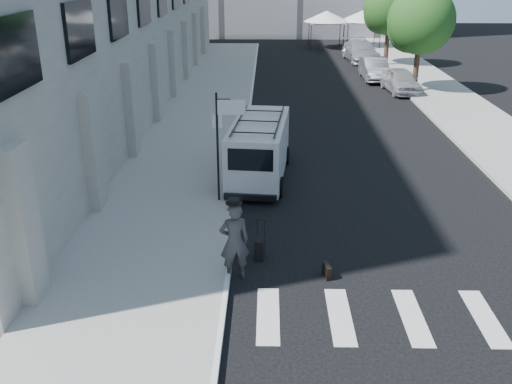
{
  "coord_description": "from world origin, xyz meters",
  "views": [
    {
      "loc": [
        -1.04,
        -13.72,
        7.37
      ],
      "look_at": [
        -1.36,
        1.08,
        1.3
      ],
      "focal_mm": 40.0,
      "sensor_mm": 36.0,
      "label": 1
    }
  ],
  "objects_px": {
    "parked_car_a": "(401,81)",
    "suitcase": "(260,248)",
    "cargo_van": "(260,148)",
    "parked_car_b": "(374,69)",
    "briefcase": "(327,271)",
    "businessman": "(234,241)",
    "parked_car_c": "(360,51)"
  },
  "relations": [
    {
      "from": "businessman",
      "to": "parked_car_c",
      "type": "xyz_separation_m",
      "value": [
        7.91,
        32.68,
        -0.23
      ]
    },
    {
      "from": "briefcase",
      "to": "cargo_van",
      "type": "relative_size",
      "value": 0.08
    },
    {
      "from": "suitcase",
      "to": "parked_car_a",
      "type": "relative_size",
      "value": 0.26
    },
    {
      "from": "briefcase",
      "to": "parked_car_b",
      "type": "bearing_deg",
      "value": 67.38
    },
    {
      "from": "suitcase",
      "to": "parked_car_b",
      "type": "relative_size",
      "value": 0.25
    },
    {
      "from": "businessman",
      "to": "parked_car_a",
      "type": "bearing_deg",
      "value": -124.88
    },
    {
      "from": "parked_car_b",
      "to": "parked_car_c",
      "type": "bearing_deg",
      "value": 88.49
    },
    {
      "from": "parked_car_b",
      "to": "suitcase",
      "type": "bearing_deg",
      "value": -106.49
    },
    {
      "from": "businessman",
      "to": "suitcase",
      "type": "height_order",
      "value": "businessman"
    },
    {
      "from": "businessman",
      "to": "parked_car_b",
      "type": "xyz_separation_m",
      "value": [
        7.73,
        25.25,
        -0.3
      ]
    },
    {
      "from": "parked_car_a",
      "to": "suitcase",
      "type": "bearing_deg",
      "value": -116.53
    },
    {
      "from": "briefcase",
      "to": "parked_car_a",
      "type": "xyz_separation_m",
      "value": [
        6.34,
        21.41,
        0.53
      ]
    },
    {
      "from": "cargo_van",
      "to": "parked_car_b",
      "type": "xyz_separation_m",
      "value": [
        7.23,
        18.11,
        -0.38
      ]
    },
    {
      "from": "cargo_van",
      "to": "parked_car_b",
      "type": "bearing_deg",
      "value": 73.74
    },
    {
      "from": "cargo_van",
      "to": "parked_car_a",
      "type": "height_order",
      "value": "cargo_van"
    },
    {
      "from": "suitcase",
      "to": "parked_car_a",
      "type": "height_order",
      "value": "parked_car_a"
    },
    {
      "from": "businessman",
      "to": "suitcase",
      "type": "relative_size",
      "value": 1.86
    },
    {
      "from": "parked_car_a",
      "to": "parked_car_c",
      "type": "xyz_separation_m",
      "value": [
        -0.72,
        11.2,
        0.07
      ]
    },
    {
      "from": "businessman",
      "to": "cargo_van",
      "type": "height_order",
      "value": "cargo_van"
    },
    {
      "from": "briefcase",
      "to": "businessman",
      "type": "bearing_deg",
      "value": 171.45
    },
    {
      "from": "businessman",
      "to": "briefcase",
      "type": "xyz_separation_m",
      "value": [
        2.29,
        0.08,
        -0.83
      ]
    },
    {
      "from": "parked_car_a",
      "to": "briefcase",
      "type": "bearing_deg",
      "value": -111.61
    },
    {
      "from": "businessman",
      "to": "parked_car_a",
      "type": "distance_m",
      "value": 23.15
    },
    {
      "from": "businessman",
      "to": "suitcase",
      "type": "bearing_deg",
      "value": -133.85
    },
    {
      "from": "businessman",
      "to": "suitcase",
      "type": "distance_m",
      "value": 1.38
    },
    {
      "from": "businessman",
      "to": "cargo_van",
      "type": "bearing_deg",
      "value": -107.01
    },
    {
      "from": "briefcase",
      "to": "parked_car_c",
      "type": "bearing_deg",
      "value": 69.79
    },
    {
      "from": "suitcase",
      "to": "parked_car_c",
      "type": "relative_size",
      "value": 0.2
    },
    {
      "from": "businessman",
      "to": "cargo_van",
      "type": "relative_size",
      "value": 0.36
    },
    {
      "from": "parked_car_a",
      "to": "parked_car_b",
      "type": "height_order",
      "value": "parked_car_b"
    },
    {
      "from": "briefcase",
      "to": "parked_car_b",
      "type": "height_order",
      "value": "parked_car_b"
    },
    {
      "from": "cargo_van",
      "to": "briefcase",
      "type": "bearing_deg",
      "value": -70.29
    }
  ]
}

